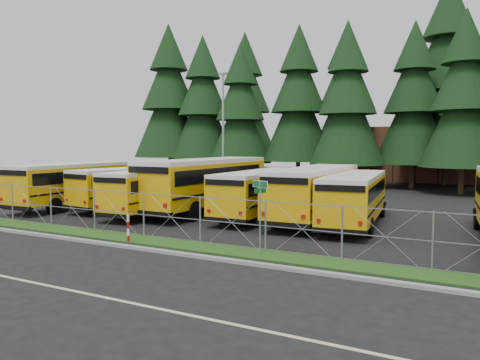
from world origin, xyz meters
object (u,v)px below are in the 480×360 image
bus_2 (163,191)px  bus_1 (137,188)px  bus_4 (264,194)px  bus_6 (355,200)px  bus_3 (209,185)px  light_standard (223,128)px  bus_5 (317,194)px  bus_0 (79,185)px  striped_bollard (128,229)px  street_sign (260,202)px

bus_2 → bus_1: bearing=157.0°
bus_4 → bus_6: bearing=-3.6°
bus_2 → bus_3: size_ratio=0.81×
bus_4 → light_standard: bearing=128.6°
bus_4 → bus_5: 3.02m
bus_3 → bus_5: (6.93, -0.13, -0.17)m
bus_3 → light_standard: bearing=116.8°
bus_2 → bus_5: bus_5 is taller
bus_0 → bus_4: 12.83m
bus_5 → bus_6: bearing=-15.8°
bus_5 → bus_4: bearing=-175.9°
bus_4 → striped_bollard: 9.18m
street_sign → light_standard: (-12.78, 19.22, 3.47)m
bus_3 → bus_4: bearing=-5.6°
bus_5 → light_standard: (-12.00, 10.52, 4.06)m
bus_3 → bus_4: bus_3 is taller
street_sign → striped_bollard: size_ratio=2.34×
bus_5 → bus_6: 2.29m
bus_1 → street_sign: (12.66, -7.97, 0.72)m
bus_1 → bus_4: bearing=10.4°
bus_5 → street_sign: (0.78, -8.70, 0.59)m
striped_bollard → light_standard: size_ratio=0.12×
bus_4 → bus_0: bearing=-173.2°
bus_3 → bus_6: bearing=-3.4°
bus_3 → bus_5: size_ratio=1.12×
bus_1 → striped_bollard: size_ratio=8.34×
bus_2 → striped_bollard: 8.41m
bus_3 → striped_bollard: 9.58m
bus_3 → street_sign: bus_3 is taller
bus_3 → bus_5: bus_3 is taller
bus_2 → bus_4: bearing=11.4°
bus_4 → street_sign: size_ratio=3.59×
bus_4 → bus_1: bearing=-178.4°
bus_0 → bus_6: bus_0 is taller
bus_3 → street_sign: (7.72, -8.83, 0.42)m
bus_3 → light_standard: size_ratio=1.22×
bus_0 → street_sign: 17.78m
bus_4 → light_standard: (-9.00, 10.83, 4.18)m
striped_bollard → bus_2: bearing=117.7°
bus_0 → bus_3: size_ratio=0.89×
bus_5 → striped_bollard: 10.58m
bus_0 → bus_3: bus_3 is taller
bus_2 → bus_6: bearing=3.9°
bus_6 → light_standard: size_ratio=0.99×
bus_5 → light_standard: light_standard is taller
striped_bollard → bus_6: bearing=49.8°
bus_0 → light_standard: light_standard is taller
bus_3 → bus_5: bearing=-0.2°
striped_bollard → bus_4: bearing=76.7°
bus_5 → bus_0: bearing=-174.4°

